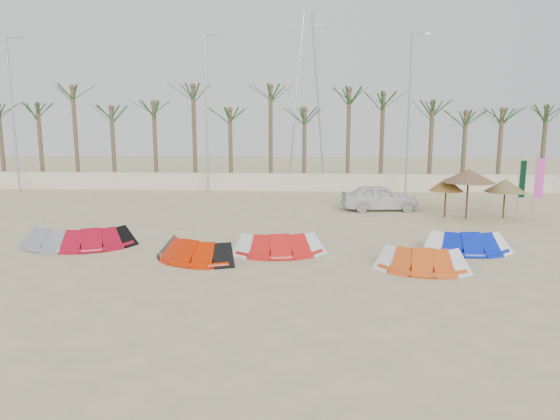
# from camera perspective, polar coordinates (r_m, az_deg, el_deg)

# --- Properties ---
(ground) EXTENTS (120.00, 120.00, 0.00)m
(ground) POSITION_cam_1_polar(r_m,az_deg,el_deg) (16.00, -1.28, -8.30)
(ground) COLOR #D9C381
(ground) RESTS_ON ground
(boundary_wall) EXTENTS (60.00, 0.30, 1.30)m
(boundary_wall) POSITION_cam_1_polar(r_m,az_deg,el_deg) (37.42, 1.44, 3.22)
(boundary_wall) COLOR beige
(boundary_wall) RESTS_ON ground
(palm_line) EXTENTS (52.00, 4.00, 7.70)m
(palm_line) POSITION_cam_1_polar(r_m,az_deg,el_deg) (38.68, 2.57, 12.03)
(palm_line) COLOR brown
(palm_line) RESTS_ON ground
(lamp_a) EXTENTS (1.25, 0.14, 11.00)m
(lamp_a) POSITION_cam_1_polar(r_m,az_deg,el_deg) (41.06, -28.18, 9.82)
(lamp_a) COLOR #A5A8AD
(lamp_a) RESTS_ON ground
(lamp_b) EXTENTS (1.25, 0.14, 11.00)m
(lamp_b) POSITION_cam_1_polar(r_m,az_deg,el_deg) (35.89, -8.38, 11.02)
(lamp_b) COLOR #A5A8AD
(lamp_b) RESTS_ON ground
(lamp_c) EXTENTS (1.25, 0.14, 11.00)m
(lamp_c) POSITION_cam_1_polar(r_m,az_deg,el_deg) (35.80, 14.57, 10.82)
(lamp_c) COLOR #A5A8AD
(lamp_c) RESTS_ON ground
(pylon) EXTENTS (3.00, 3.00, 14.00)m
(pylon) POSITION_cam_1_polar(r_m,az_deg,el_deg) (43.43, 3.03, 3.27)
(pylon) COLOR #A5A8AD
(pylon) RESTS_ON ground
(kite_grey) EXTENTS (3.78, 2.68, 0.90)m
(kite_grey) POSITION_cam_1_polar(r_m,az_deg,el_deg) (22.55, -24.42, -2.71)
(kite_grey) COLOR slate
(kite_grey) RESTS_ON ground
(kite_red_left) EXTENTS (3.79, 2.64, 0.90)m
(kite_red_left) POSITION_cam_1_polar(r_m,az_deg,el_deg) (21.82, -20.43, -2.84)
(kite_red_left) COLOR #A20920
(kite_red_left) RESTS_ON ground
(kite_red_mid) EXTENTS (3.66, 2.58, 0.90)m
(kite_red_mid) POSITION_cam_1_polar(r_m,az_deg,el_deg) (18.78, -9.63, -4.35)
(kite_red_mid) COLOR #C01F00
(kite_red_mid) RESTS_ON ground
(kite_red_right) EXTENTS (3.60, 1.96, 0.90)m
(kite_red_right) POSITION_cam_1_polar(r_m,az_deg,el_deg) (19.47, -0.02, -3.69)
(kite_red_right) COLOR red
(kite_red_right) RESTS_ON ground
(kite_orange) EXTENTS (3.28, 2.00, 0.90)m
(kite_orange) POSITION_cam_1_polar(r_m,az_deg,el_deg) (17.99, 15.71, -5.22)
(kite_orange) COLOR #D64C15
(kite_orange) RESTS_ON ground
(kite_blue) EXTENTS (3.26, 1.56, 0.90)m
(kite_blue) POSITION_cam_1_polar(r_m,az_deg,el_deg) (21.06, 20.47, -3.29)
(kite_blue) COLOR #0820BD
(kite_blue) RESTS_ON ground
(parasol_left) EXTENTS (1.80, 1.80, 2.13)m
(parasol_left) POSITION_cam_1_polar(r_m,az_deg,el_deg) (28.06, 18.47, 2.78)
(parasol_left) COLOR #4C331E
(parasol_left) RESTS_ON ground
(parasol_mid) EXTENTS (2.70, 2.70, 2.65)m
(parasol_mid) POSITION_cam_1_polar(r_m,az_deg,el_deg) (27.82, 20.74, 3.68)
(parasol_mid) COLOR #4C331E
(parasol_mid) RESTS_ON ground
(parasol_right) EXTENTS (2.12, 2.12, 2.11)m
(parasol_right) POSITION_cam_1_polar(r_m,az_deg,el_deg) (28.89, 24.36, 2.56)
(parasol_right) COLOR #4C331E
(parasol_right) RESTS_ON ground
(flag_pink) EXTENTS (0.45, 0.06, 3.31)m
(flag_pink) POSITION_cam_1_polar(r_m,az_deg,el_deg) (30.49, 27.45, 3.07)
(flag_pink) COLOR #A5A8AD
(flag_pink) RESTS_ON ground
(flag_green) EXTENTS (0.44, 0.17, 3.15)m
(flag_green) POSITION_cam_1_polar(r_m,az_deg,el_deg) (30.52, 25.96, 3.01)
(flag_green) COLOR #A5A8AD
(flag_green) RESTS_ON ground
(car) EXTENTS (4.59, 2.27, 1.50)m
(car) POSITION_cam_1_polar(r_m,az_deg,el_deg) (29.47, 11.31, 1.42)
(car) COLOR silver
(car) RESTS_ON ground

